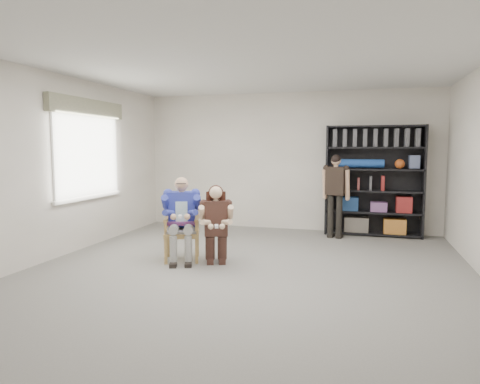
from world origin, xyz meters
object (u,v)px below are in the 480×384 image
(kneeling_woman, at_px, (216,225))
(standing_man, at_px, (335,196))
(armchair, at_px, (182,228))
(bookshelf, at_px, (374,181))
(seated_man, at_px, (182,219))

(kneeling_woman, bearing_deg, standing_man, 37.31)
(armchair, bearing_deg, kneeling_woman, -31.55)
(armchair, height_order, kneeling_woman, kneeling_woman)
(bookshelf, bearing_deg, seated_man, -135.92)
(seated_man, relative_size, standing_man, 0.81)
(seated_man, bearing_deg, bookshelf, 24.22)
(standing_man, bearing_deg, armchair, -119.74)
(armchair, bearing_deg, bookshelf, 24.22)
(armchair, distance_m, kneeling_woman, 0.60)
(seated_man, relative_size, bookshelf, 0.60)
(armchair, distance_m, standing_man, 3.09)
(bookshelf, bearing_deg, armchair, -135.92)
(seated_man, relative_size, kneeling_woman, 1.09)
(kneeling_woman, xyz_separation_m, standing_man, (1.52, 2.36, 0.21))
(armchair, bearing_deg, seated_man, 0.00)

